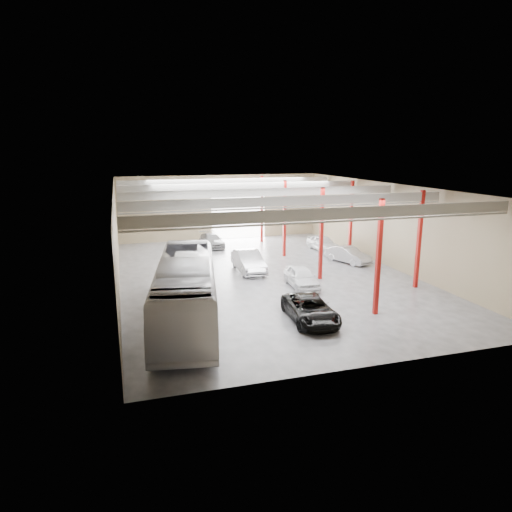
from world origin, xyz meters
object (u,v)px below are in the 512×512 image
black_sedan (310,309)px  car_row_b (248,261)px  coach_bus (186,290)px  car_row_a (301,277)px  car_right_far (323,243)px  car_row_c (212,240)px  car_right_near (348,255)px

black_sedan → car_row_b: 11.62m
coach_bus → car_row_b: bearing=66.1°
car_row_a → car_right_far: bearing=62.1°
black_sedan → car_row_c: black_sedan is taller
coach_bus → car_row_c: coach_bus is taller
black_sedan → car_right_near: (8.76, 11.96, -0.01)m
black_sedan → car_row_c: 22.00m
coach_bus → car_right_near: size_ratio=3.16×
coach_bus → black_sedan: coach_bus is taller
coach_bus → car_right_far: (15.60, 15.12, -1.16)m
car_row_b → car_right_near: size_ratio=1.22×
coach_bus → car_right_far: 21.76m
car_row_b → car_row_c: car_row_b is taller
car_row_c → car_right_far: 11.22m
black_sedan → car_row_b: (-0.43, 11.61, 0.15)m
car_row_b → car_right_far: bearing=32.0°
car_right_far → black_sedan: bearing=-122.7°
car_row_b → car_right_far: size_ratio=1.22×
car_row_c → car_row_b: bearing=-87.6°
black_sedan → car_row_b: bearing=96.7°
coach_bus → car_right_far: size_ratio=3.16×
car_right_far → car_right_near: bearing=-95.7°
coach_bus → black_sedan: 7.23m
black_sedan → car_right_far: 19.27m
car_row_b → car_row_a: bearing=-63.4°
black_sedan → car_right_near: size_ratio=1.20×
car_right_near → car_right_far: (0.00, 5.20, 0.02)m
coach_bus → black_sedan: bearing=-6.6°
car_right_near → car_right_far: size_ratio=1.00×
coach_bus → car_row_a: bearing=36.1°
car_row_a → car_row_c: 15.93m
car_row_a → black_sedan: bearing=-103.9°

